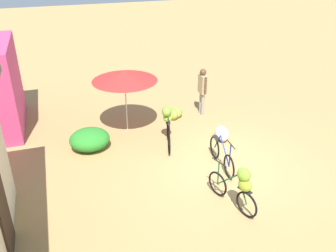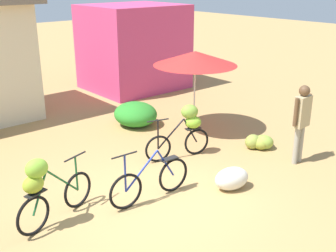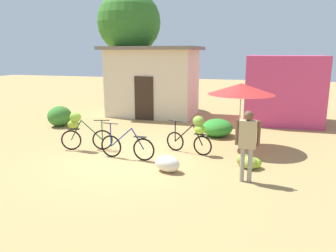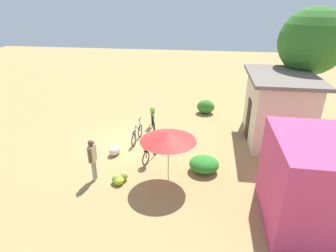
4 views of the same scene
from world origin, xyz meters
name	(u,v)px [view 3 (image 3 of 4)]	position (x,y,z in m)	size (l,w,h in m)	color
ground_plane	(126,160)	(0.00, 0.00, 0.00)	(60.00, 60.00, 0.00)	#AC8750
building_low	(153,81)	(-1.50, 6.92, 1.69)	(4.57, 3.10, 3.34)	beige
shop_pink	(284,89)	(4.59, 6.89, 1.46)	(3.20, 2.80, 2.93)	#D13E73
tree_behind_building	(129,23)	(-3.38, 8.55, 4.61)	(3.36, 3.36, 6.32)	brown
hedge_bush_front_left	(60,116)	(-4.50, 3.39, 0.43)	(0.94, 1.11, 0.85)	#377A2B
hedge_bush_front_right	(217,128)	(2.17, 3.52, 0.32)	(1.14, 1.23, 0.64)	#2B872A
market_umbrella	(241,89)	(3.05, 2.16, 1.94)	(2.11, 2.11, 2.11)	beige
bicycle_leftmost	(80,129)	(-1.79, 0.53, 0.70)	(1.58, 0.55, 1.23)	black
bicycle_near_pile	(127,147)	(0.00, 0.10, 0.37)	(1.72, 0.16, 1.04)	black
bicycle_center_loaded	(195,132)	(1.80, 1.11, 0.71)	(1.53, 0.55, 1.20)	black
banana_pile_on_ground	(249,162)	(3.46, 0.30, 0.16)	(0.74, 0.68, 0.35)	olive
produce_sack	(167,164)	(1.43, -0.60, 0.22)	(0.70, 0.44, 0.44)	silver
person_vendor	(247,139)	(3.43, -0.72, 1.07)	(0.58, 0.23, 1.74)	gray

